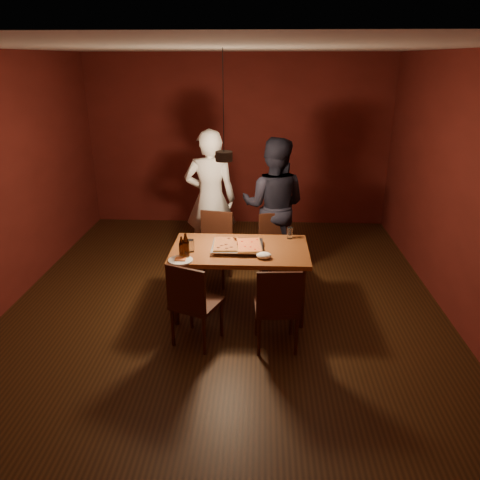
{
  "coord_description": "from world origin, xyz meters",
  "views": [
    {
      "loc": [
        0.4,
        -4.83,
        2.71
      ],
      "look_at": [
        0.17,
        -0.08,
        0.85
      ],
      "focal_mm": 35.0,
      "sensor_mm": 36.0,
      "label": 1
    }
  ],
  "objects_px": {
    "chair_near_right": "(277,301)",
    "beer_bottle_b": "(186,246)",
    "diner_dark": "(274,206)",
    "chair_far_left": "(215,241)",
    "chair_near_left": "(192,297)",
    "pendant_lamp": "(224,155)",
    "beer_bottle_a": "(182,247)",
    "plate_slice": "(181,260)",
    "dining_table": "(240,255)",
    "pizza_tray": "(237,247)",
    "diner_white": "(210,199)",
    "chair_far_right": "(277,242)"
  },
  "relations": [
    {
      "from": "chair_far_right",
      "to": "diner_white",
      "type": "xyz_separation_m",
      "value": [
        -0.89,
        0.53,
        0.4
      ]
    },
    {
      "from": "chair_near_left",
      "to": "plate_slice",
      "type": "height_order",
      "value": "chair_near_left"
    },
    {
      "from": "chair_far_left",
      "to": "chair_near_right",
      "type": "distance_m",
      "value": 1.73
    },
    {
      "from": "chair_near_left",
      "to": "pizza_tray",
      "type": "xyz_separation_m",
      "value": [
        0.4,
        0.73,
        0.24
      ]
    },
    {
      "from": "beer_bottle_b",
      "to": "pendant_lamp",
      "type": "relative_size",
      "value": 0.25
    },
    {
      "from": "chair_near_left",
      "to": "diner_white",
      "type": "distance_m",
      "value": 2.06
    },
    {
      "from": "beer_bottle_a",
      "to": "plate_slice",
      "type": "height_order",
      "value": "beer_bottle_a"
    },
    {
      "from": "beer_bottle_a",
      "to": "plate_slice",
      "type": "relative_size",
      "value": 0.88
    },
    {
      "from": "plate_slice",
      "to": "diner_dark",
      "type": "relative_size",
      "value": 0.14
    },
    {
      "from": "dining_table",
      "to": "diner_white",
      "type": "xyz_separation_m",
      "value": [
        -0.46,
        1.27,
        0.26
      ]
    },
    {
      "from": "beer_bottle_a",
      "to": "chair_far_right",
      "type": "bearing_deg",
      "value": 43.98
    },
    {
      "from": "chair_near_right",
      "to": "beer_bottle_b",
      "type": "height_order",
      "value": "beer_bottle_b"
    },
    {
      "from": "dining_table",
      "to": "diner_white",
      "type": "distance_m",
      "value": 1.37
    },
    {
      "from": "plate_slice",
      "to": "diner_white",
      "type": "relative_size",
      "value": 0.14
    },
    {
      "from": "dining_table",
      "to": "chair_far_right",
      "type": "bearing_deg",
      "value": 59.69
    },
    {
      "from": "beer_bottle_b",
      "to": "plate_slice",
      "type": "height_order",
      "value": "beer_bottle_b"
    },
    {
      "from": "beer_bottle_a",
      "to": "plate_slice",
      "type": "distance_m",
      "value": 0.15
    },
    {
      "from": "chair_far_left",
      "to": "diner_dark",
      "type": "height_order",
      "value": "diner_dark"
    },
    {
      "from": "chair_far_right",
      "to": "pizza_tray",
      "type": "distance_m",
      "value": 0.92
    },
    {
      "from": "diner_white",
      "to": "diner_dark",
      "type": "distance_m",
      "value": 0.86
    },
    {
      "from": "beer_bottle_a",
      "to": "pizza_tray",
      "type": "bearing_deg",
      "value": 22.18
    },
    {
      "from": "diner_dark",
      "to": "chair_far_left",
      "type": "bearing_deg",
      "value": 38.05
    },
    {
      "from": "chair_far_left",
      "to": "beer_bottle_a",
      "type": "height_order",
      "value": "beer_bottle_a"
    },
    {
      "from": "beer_bottle_a",
      "to": "plate_slice",
      "type": "bearing_deg",
      "value": -88.55
    },
    {
      "from": "chair_near_left",
      "to": "diner_white",
      "type": "height_order",
      "value": "diner_white"
    },
    {
      "from": "diner_white",
      "to": "pendant_lamp",
      "type": "xyz_separation_m",
      "value": [
        0.29,
        -1.19,
        0.83
      ]
    },
    {
      "from": "chair_far_right",
      "to": "diner_dark",
      "type": "bearing_deg",
      "value": -102.53
    },
    {
      "from": "chair_far_left",
      "to": "pendant_lamp",
      "type": "relative_size",
      "value": 0.45
    },
    {
      "from": "chair_far_right",
      "to": "plate_slice",
      "type": "xyz_separation_m",
      "value": [
        -1.03,
        -1.11,
        0.22
      ]
    },
    {
      "from": "beer_bottle_a",
      "to": "beer_bottle_b",
      "type": "height_order",
      "value": "beer_bottle_b"
    },
    {
      "from": "chair_far_left",
      "to": "diner_dark",
      "type": "xyz_separation_m",
      "value": [
        0.75,
        0.37,
        0.36
      ]
    },
    {
      "from": "diner_white",
      "to": "dining_table",
      "type": "bearing_deg",
      "value": 108.06
    },
    {
      "from": "pendant_lamp",
      "to": "chair_near_left",
      "type": "bearing_deg",
      "value": -107.19
    },
    {
      "from": "chair_near_right",
      "to": "plate_slice",
      "type": "relative_size",
      "value": 1.92
    },
    {
      "from": "diner_dark",
      "to": "diner_white",
      "type": "bearing_deg",
      "value": 2.69
    },
    {
      "from": "dining_table",
      "to": "pizza_tray",
      "type": "distance_m",
      "value": 0.1
    },
    {
      "from": "plate_slice",
      "to": "beer_bottle_b",
      "type": "bearing_deg",
      "value": 59.85
    },
    {
      "from": "dining_table",
      "to": "diner_white",
      "type": "height_order",
      "value": "diner_white"
    },
    {
      "from": "beer_bottle_a",
      "to": "chair_near_left",
      "type": "bearing_deg",
      "value": -71.26
    },
    {
      "from": "pizza_tray",
      "to": "plate_slice",
      "type": "bearing_deg",
      "value": -143.89
    },
    {
      "from": "chair_far_right",
      "to": "chair_near_right",
      "type": "relative_size",
      "value": 1.1
    },
    {
      "from": "chair_near_left",
      "to": "pendant_lamp",
      "type": "distance_m",
      "value": 1.51
    },
    {
      "from": "dining_table",
      "to": "beer_bottle_a",
      "type": "bearing_deg",
      "value": -156.95
    },
    {
      "from": "pizza_tray",
      "to": "diner_white",
      "type": "distance_m",
      "value": 1.37
    },
    {
      "from": "chair_near_right",
      "to": "pizza_tray",
      "type": "height_order",
      "value": "chair_near_right"
    },
    {
      "from": "chair_far_left",
      "to": "plate_slice",
      "type": "relative_size",
      "value": 1.94
    },
    {
      "from": "plate_slice",
      "to": "chair_far_right",
      "type": "bearing_deg",
      "value": 47.16
    },
    {
      "from": "diner_white",
      "to": "chair_far_right",
      "type": "bearing_deg",
      "value": 147.64
    },
    {
      "from": "beer_bottle_b",
      "to": "plate_slice",
      "type": "xyz_separation_m",
      "value": [
        -0.05,
        -0.08,
        -0.13
      ]
    },
    {
      "from": "beer_bottle_b",
      "to": "pendant_lamp",
      "type": "xyz_separation_m",
      "value": [
        0.38,
        0.37,
        0.88
      ]
    }
  ]
}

